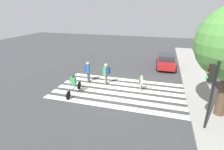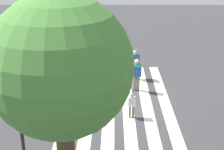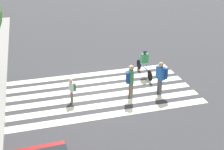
{
  "view_description": "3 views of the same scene",
  "coord_description": "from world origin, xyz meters",
  "px_view_note": "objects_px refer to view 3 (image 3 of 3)",
  "views": [
    {
      "loc": [
        12.12,
        3.02,
        6.06
      ],
      "look_at": [
        0.4,
        -0.41,
        1.44
      ],
      "focal_mm": 28.0,
      "sensor_mm": 36.0,
      "label": 1
    },
    {
      "loc": [
        0.23,
        14.57,
        7.39
      ],
      "look_at": [
        0.33,
        -0.18,
        1.39
      ],
      "focal_mm": 50.0,
      "sensor_mm": 36.0,
      "label": 2
    },
    {
      "loc": [
        -14.73,
        3.58,
        7.96
      ],
      "look_at": [
        -0.87,
        -0.37,
        1.36
      ],
      "focal_mm": 50.0,
      "sensor_mm": 36.0,
      "label": 3
    }
  ],
  "objects_px": {
    "pedestrian_adult_yellow_jacket": "(130,79)",
    "pedestrian_adult_blue_shirt": "(161,75)",
    "pedestrian_child_with_backpack": "(72,89)",
    "cyclist_mid_street": "(145,62)"
  },
  "relations": [
    {
      "from": "pedestrian_adult_yellow_jacket",
      "to": "cyclist_mid_street",
      "type": "distance_m",
      "value": 3.07
    },
    {
      "from": "pedestrian_adult_blue_shirt",
      "to": "cyclist_mid_street",
      "type": "bearing_deg",
      "value": -15.34
    },
    {
      "from": "pedestrian_adult_blue_shirt",
      "to": "pedestrian_child_with_backpack",
      "type": "bearing_deg",
      "value": 70.63
    },
    {
      "from": "pedestrian_adult_yellow_jacket",
      "to": "cyclist_mid_street",
      "type": "bearing_deg",
      "value": 158.87
    },
    {
      "from": "pedestrian_adult_blue_shirt",
      "to": "cyclist_mid_street",
      "type": "relative_size",
      "value": 0.76
    },
    {
      "from": "pedestrian_child_with_backpack",
      "to": "cyclist_mid_street",
      "type": "relative_size",
      "value": 0.52
    },
    {
      "from": "pedestrian_child_with_backpack",
      "to": "pedestrian_adult_blue_shirt",
      "type": "bearing_deg",
      "value": -107.21
    },
    {
      "from": "pedestrian_adult_blue_shirt",
      "to": "pedestrian_adult_yellow_jacket",
      "type": "xyz_separation_m",
      "value": [
        0.01,
        1.71,
        0.01
      ]
    },
    {
      "from": "pedestrian_adult_blue_shirt",
      "to": "cyclist_mid_street",
      "type": "height_order",
      "value": "pedestrian_adult_blue_shirt"
    },
    {
      "from": "pedestrian_adult_yellow_jacket",
      "to": "pedestrian_adult_blue_shirt",
      "type": "bearing_deg",
      "value": 103.64
    }
  ]
}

